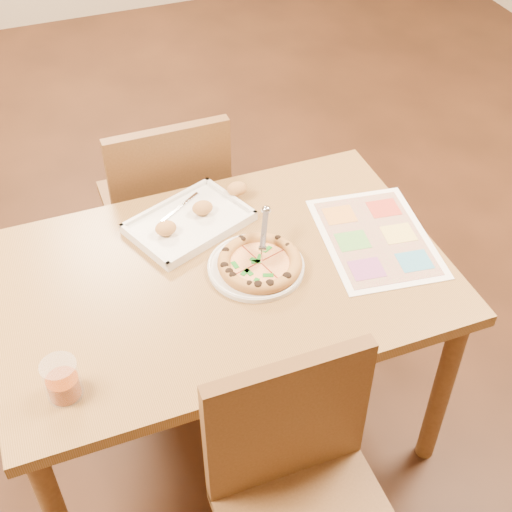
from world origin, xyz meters
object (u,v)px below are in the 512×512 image
object	(u,v)px
menu	(376,238)
appetizer_tray	(192,220)
glass_tumbler	(62,382)
chair_far	(167,196)
dining_table	(220,294)
chair_near	(301,479)
pizza	(260,263)
pizza_cutter	(264,236)
plate	(256,267)

from	to	relation	value
menu	appetizer_tray	bearing A→B (deg)	152.42
glass_tumbler	chair_far	bearing A→B (deg)	60.85
dining_table	chair_far	world-z (taller)	chair_far
chair_near	chair_far	size ratio (longest dim) A/B	1.00
dining_table	chair_far	bearing A→B (deg)	90.00
pizza	appetizer_tray	bearing A→B (deg)	114.68
pizza_cutter	menu	size ratio (longest dim) A/B	0.34
pizza	pizza_cutter	size ratio (longest dim) A/B	1.62
dining_table	pizza	xyz separation A→B (m)	(0.11, -0.03, 0.11)
chair_near	chair_far	world-z (taller)	same
plate	pizza	size ratio (longest dim) A/B	1.15
chair_far	pizza_cutter	world-z (taller)	chair_far
chair_near	chair_far	distance (m)	1.20
pizza_cutter	pizza	bearing A→B (deg)	173.10
dining_table	glass_tumbler	bearing A→B (deg)	-151.19
chair_near	pizza	distance (m)	0.61
chair_near	menu	xyz separation A→B (m)	(0.49, 0.58, 0.16)
plate	pizza_cutter	xyz separation A→B (m)	(0.04, 0.03, 0.08)
chair_near	plate	size ratio (longest dim) A/B	1.68
chair_near	plate	bearing A→B (deg)	79.67
chair_far	glass_tumbler	size ratio (longest dim) A/B	4.27
plate	menu	bearing A→B (deg)	-0.65
menu	dining_table	bearing A→B (deg)	177.30
dining_table	appetizer_tray	world-z (taller)	appetizer_tray
chair_far	glass_tumbler	world-z (taller)	chair_far
chair_far	pizza	world-z (taller)	chair_far
chair_far	pizza	bearing A→B (deg)	100.34
chair_near	appetizer_tray	distance (m)	0.86
appetizer_tray	menu	size ratio (longest dim) A/B	0.96
chair_far	appetizer_tray	size ratio (longest dim) A/B	1.11
chair_near	glass_tumbler	world-z (taller)	chair_near
chair_near	menu	bearing A→B (deg)	49.58
dining_table	appetizer_tray	distance (m)	0.26
pizza_cutter	glass_tumbler	size ratio (longest dim) A/B	1.37
pizza_cutter	plate	bearing A→B (deg)	159.62
chair_far	glass_tumbler	distance (m)	1.01
dining_table	appetizer_tray	size ratio (longest dim) A/B	3.06
dining_table	appetizer_tray	xyz separation A→B (m)	(-0.01, 0.24, 0.10)
glass_tumbler	menu	world-z (taller)	glass_tumbler
chair_far	pizza_cutter	distance (m)	0.65
chair_far	plate	xyz separation A→B (m)	(0.11, -0.62, 0.16)
plate	pizza_cutter	bearing A→B (deg)	43.15
pizza	menu	size ratio (longest dim) A/B	0.55
appetizer_tray	menu	distance (m)	0.56
menu	glass_tumbler	bearing A→B (deg)	-166.03
chair_near	plate	world-z (taller)	chair_near
dining_table	pizza	distance (m)	0.16
plate	glass_tumbler	world-z (taller)	glass_tumbler
chair_far	plate	bearing A→B (deg)	99.71
chair_far	plate	distance (m)	0.65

